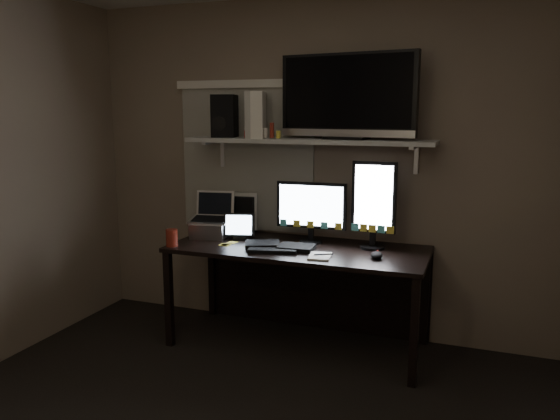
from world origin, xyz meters
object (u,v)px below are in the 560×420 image
at_px(game_console, 258,115).
at_px(speaker, 225,116).
at_px(tv, 347,97).
at_px(laptop, 209,216).
at_px(keyboard, 279,246).
at_px(mouse, 377,255).
at_px(tablet, 240,226).
at_px(monitor_landscape, 311,212).
at_px(monitor_portrait, 374,205).
at_px(cup, 172,238).
at_px(desk, 303,267).

xyz_separation_m(game_console, speaker, (-0.29, 0.03, -0.01)).
height_order(tv, game_console, tv).
bearing_deg(laptop, keyboard, -21.90).
distance_m(mouse, speaker, 1.56).
height_order(mouse, tv, tv).
distance_m(tv, game_console, 0.67).
bearing_deg(tablet, game_console, 34.69).
xyz_separation_m(monitor_landscape, speaker, (-0.71, 0.06, 0.68)).
xyz_separation_m(monitor_landscape, mouse, (0.53, -0.27, -0.20)).
bearing_deg(monitor_portrait, tv, 166.79).
distance_m(mouse, cup, 1.44).
bearing_deg(laptop, game_console, 11.66).
xyz_separation_m(keyboard, game_console, (-0.26, 0.27, 0.90)).
relative_size(tablet, tv, 0.24).
height_order(mouse, cup, cup).
bearing_deg(desk, monitor_portrait, 2.88).
height_order(monitor_portrait, keyboard, monitor_portrait).
height_order(keyboard, game_console, game_console).
distance_m(desk, keyboard, 0.30).
height_order(desk, laptop, laptop).
bearing_deg(tv, desk, -154.35).
distance_m(laptop, game_console, 0.84).
relative_size(monitor_portrait, game_console, 1.85).
distance_m(monitor_portrait, tv, 0.77).
xyz_separation_m(desk, tv, (0.28, 0.09, 1.22)).
xyz_separation_m(desk, speaker, (-0.66, 0.10, 1.08)).
height_order(laptop, speaker, speaker).
distance_m(tablet, tv, 1.22).
xyz_separation_m(keyboard, cup, (-0.74, -0.21, 0.05)).
relative_size(monitor_portrait, laptop, 1.85).
relative_size(desk, keyboard, 3.55).
bearing_deg(tv, cup, -148.54).
bearing_deg(tablet, speaker, 122.92).
bearing_deg(laptop, mouse, -17.07).
relative_size(monitor_portrait, speaker, 1.96).
bearing_deg(mouse, monitor_landscape, 143.08).
bearing_deg(speaker, monitor_portrait, -17.78).
xyz_separation_m(mouse, cup, (-1.43, -0.18, 0.04)).
distance_m(monitor_portrait, cup, 1.44).
bearing_deg(monitor_landscape, cup, -154.88).
xyz_separation_m(mouse, tablet, (-1.06, 0.17, 0.08)).
bearing_deg(tablet, mouse, -25.66).
xyz_separation_m(cup, tv, (1.13, 0.50, 0.98)).
bearing_deg(laptop, speaker, 60.13).
xyz_separation_m(tablet, speaker, (-0.18, 0.16, 0.81)).
distance_m(desk, cup, 0.97).
xyz_separation_m(monitor_portrait, speaker, (-1.16, 0.07, 0.60)).
xyz_separation_m(monitor_portrait, keyboard, (-0.61, -0.22, -0.29)).
bearing_deg(monitor_landscape, keyboard, -125.70).
relative_size(tablet, cup, 1.90).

